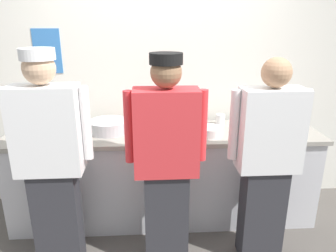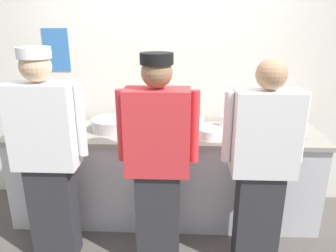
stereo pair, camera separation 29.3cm
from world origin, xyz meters
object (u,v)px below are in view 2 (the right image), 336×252
object	(u,v)px
mixing_bowl_steel	(111,124)
deli_cup	(224,121)
sheet_tray	(272,132)
chefs_knife	(65,126)
ramekin_green_sauce	(83,128)
squeeze_bottle_secondary	(164,119)
chef_far_right	(262,164)
chef_near_left	(47,154)
plate_stack_front	(192,124)
plate_stack_rear	(210,133)
ramekin_red_sauce	(133,134)
squeeze_bottle_primary	(180,128)
chef_center	(158,160)

from	to	relation	value
mixing_bowl_steel	deli_cup	world-z (taller)	mixing_bowl_steel
sheet_tray	chefs_knife	distance (m)	2.01
mixing_bowl_steel	ramekin_green_sauce	world-z (taller)	mixing_bowl_steel
squeeze_bottle_secondary	ramekin_green_sauce	size ratio (longest dim) A/B	2.24
chef_far_right	chefs_knife	bearing A→B (deg)	157.22
squeeze_bottle_secondary	chef_near_left	bearing A→B (deg)	-139.96
chefs_knife	plate_stack_front	bearing A→B (deg)	-0.38
plate_stack_front	ramekin_green_sauce	bearing A→B (deg)	-174.30
plate_stack_rear	squeeze_bottle_secondary	distance (m)	0.49
sheet_tray	ramekin_red_sauce	xyz separation A→B (m)	(-1.29, -0.13, 0.01)
squeeze_bottle_primary	ramekin_green_sauce	xyz separation A→B (m)	(-0.94, 0.17, -0.07)
mixing_bowl_steel	sheet_tray	bearing A→B (deg)	-1.20
chef_center	deli_cup	distance (m)	1.03
plate_stack_rear	chefs_knife	size ratio (longest dim) A/B	0.81
squeeze_bottle_primary	chefs_knife	xyz separation A→B (m)	(-1.15, 0.28, -0.09)
plate_stack_rear	squeeze_bottle_primary	distance (m)	0.27
squeeze_bottle_primary	deli_cup	bearing A→B (deg)	38.79
deli_cup	plate_stack_rear	bearing A→B (deg)	-116.61
chef_far_right	plate_stack_front	bearing A→B (deg)	124.56
squeeze_bottle_primary	ramekin_green_sauce	distance (m)	0.96
plate_stack_rear	mixing_bowl_steel	distance (m)	0.95
sheet_tray	chefs_knife	xyz separation A→B (m)	(-2.01, 0.13, -0.01)
chef_far_right	deli_cup	size ratio (longest dim) A/B	15.68
plate_stack_rear	squeeze_bottle_primary	world-z (taller)	squeeze_bottle_primary
plate_stack_front	squeeze_bottle_secondary	distance (m)	0.28
chef_far_right	squeeze_bottle_primary	world-z (taller)	chef_far_right
chef_near_left	chef_center	bearing A→B (deg)	-2.43
ramekin_red_sauce	chefs_knife	distance (m)	0.76
chef_near_left	sheet_tray	size ratio (longest dim) A/B	3.37
chef_center	mixing_bowl_steel	world-z (taller)	chef_center
sheet_tray	squeeze_bottle_secondary	distance (m)	1.02
mixing_bowl_steel	deli_cup	xyz separation A→B (m)	(1.10, 0.16, -0.00)
plate_stack_rear	squeeze_bottle_primary	bearing A→B (deg)	-174.98
plate_stack_front	ramekin_red_sauce	distance (m)	0.60
chef_far_right	squeeze_bottle_primary	size ratio (longest dim) A/B	8.48
plate_stack_front	squeeze_bottle_secondary	bearing A→B (deg)	179.73
chef_near_left	chef_center	size ratio (longest dim) A/B	1.02
plate_stack_front	sheet_tray	bearing A→B (deg)	-9.09
squeeze_bottle_secondary	chefs_knife	distance (m)	1.00
mixing_bowl_steel	sheet_tray	world-z (taller)	mixing_bowl_steel
chef_far_right	squeeze_bottle_secondary	distance (m)	1.08
chef_center	sheet_tray	distance (m)	1.21
chef_near_left	plate_stack_rear	xyz separation A→B (m)	(1.30, 0.48, 0.02)
ramekin_red_sauce	deli_cup	distance (m)	0.92
chef_center	chefs_knife	xyz separation A→B (m)	(-0.99, 0.78, 0.00)
plate_stack_rear	squeeze_bottle_secondary	world-z (taller)	squeeze_bottle_secondary
plate_stack_rear	ramekin_red_sauce	size ratio (longest dim) A/B	2.12
sheet_tray	chef_center	bearing A→B (deg)	-147.47
ramekin_green_sauce	deli_cup	bearing A→B (deg)	7.37
chef_near_left	mixing_bowl_steel	xyz separation A→B (m)	(0.36, 0.65, 0.03)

